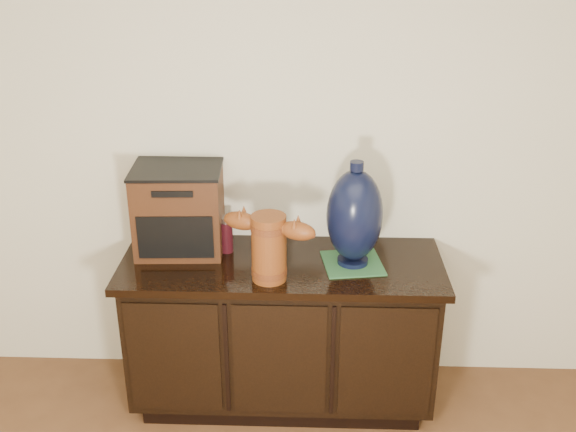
{
  "coord_description": "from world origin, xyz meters",
  "views": [
    {
      "loc": [
        0.12,
        -0.46,
        2.19
      ],
      "look_at": [
        0.03,
        2.18,
        1.0
      ],
      "focal_mm": 42.0,
      "sensor_mm": 36.0,
      "label": 1
    }
  ],
  "objects_px": {
    "terracotta_vessel": "(269,244)",
    "tv_radio": "(179,209)",
    "lamp_base": "(355,216)",
    "spray_can": "(226,235)",
    "sideboard": "(282,331)"
  },
  "relations": [
    {
      "from": "sideboard",
      "to": "lamp_base",
      "type": "xyz_separation_m",
      "value": [
        0.32,
        -0.01,
        0.6
      ]
    },
    {
      "from": "tv_radio",
      "to": "lamp_base",
      "type": "distance_m",
      "value": 0.81
    },
    {
      "from": "spray_can",
      "to": "sideboard",
      "type": "bearing_deg",
      "value": -20.74
    },
    {
      "from": "sideboard",
      "to": "lamp_base",
      "type": "bearing_deg",
      "value": -0.96
    },
    {
      "from": "tv_radio",
      "to": "lamp_base",
      "type": "xyz_separation_m",
      "value": [
        0.79,
        -0.13,
        0.03
      ]
    },
    {
      "from": "tv_radio",
      "to": "spray_can",
      "type": "relative_size",
      "value": 2.38
    },
    {
      "from": "tv_radio",
      "to": "lamp_base",
      "type": "relative_size",
      "value": 0.87
    },
    {
      "from": "terracotta_vessel",
      "to": "tv_radio",
      "type": "distance_m",
      "value": 0.51
    },
    {
      "from": "lamp_base",
      "to": "spray_can",
      "type": "distance_m",
      "value": 0.61
    },
    {
      "from": "sideboard",
      "to": "terracotta_vessel",
      "type": "xyz_separation_m",
      "value": [
        -0.05,
        -0.15,
        0.54
      ]
    },
    {
      "from": "lamp_base",
      "to": "spray_can",
      "type": "bearing_deg",
      "value": 169.83
    },
    {
      "from": "terracotta_vessel",
      "to": "tv_radio",
      "type": "height_order",
      "value": "tv_radio"
    },
    {
      "from": "lamp_base",
      "to": "spray_can",
      "type": "relative_size",
      "value": 2.74
    },
    {
      "from": "terracotta_vessel",
      "to": "spray_can",
      "type": "bearing_deg",
      "value": 150.83
    },
    {
      "from": "sideboard",
      "to": "terracotta_vessel",
      "type": "height_order",
      "value": "terracotta_vessel"
    }
  ]
}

